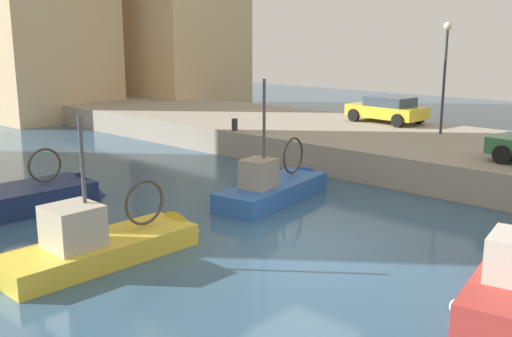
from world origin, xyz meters
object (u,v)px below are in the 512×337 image
(fishing_boat_yellow, at_px, (113,252))
(quay_streetlamp, at_px, (446,59))
(fishing_boat_navy, at_px, (7,210))
(fishing_boat_blue, at_px, (278,195))
(mooring_bollard_north, at_px, (235,125))
(parked_car_yellow, at_px, (387,109))

(fishing_boat_yellow, distance_m, quay_streetlamp, 17.33)
(fishing_boat_navy, distance_m, quay_streetlamp, 18.51)
(fishing_boat_yellow, height_order, fishing_boat_blue, fishing_boat_blue)
(mooring_bollard_north, bearing_deg, parked_car_yellow, -27.92)
(quay_streetlamp, bearing_deg, mooring_bollard_north, 127.78)
(quay_streetlamp, bearing_deg, fishing_boat_blue, 173.86)
(fishing_boat_yellow, relative_size, fishing_boat_navy, 0.84)
(fishing_boat_yellow, distance_m, fishing_boat_blue, 7.07)
(parked_car_yellow, relative_size, quay_streetlamp, 0.83)
(mooring_bollard_north, bearing_deg, quay_streetlamp, -52.22)
(fishing_boat_blue, relative_size, quay_streetlamp, 1.19)
(fishing_boat_yellow, distance_m, mooring_bollard_north, 13.15)
(fishing_boat_yellow, bearing_deg, fishing_boat_blue, 5.18)
(fishing_boat_navy, relative_size, quay_streetlamp, 1.43)
(parked_car_yellow, bearing_deg, mooring_bollard_north, 152.08)
(fishing_boat_blue, height_order, mooring_bollard_north, fishing_boat_blue)
(fishing_boat_blue, xyz_separation_m, fishing_boat_navy, (-7.23, 4.95, -0.00))
(fishing_boat_yellow, xyz_separation_m, fishing_boat_navy, (-0.19, 5.59, -0.03))
(fishing_boat_navy, xyz_separation_m, parked_car_yellow, (18.34, -2.43, 1.76))
(mooring_bollard_north, bearing_deg, fishing_boat_navy, -173.47)
(parked_car_yellow, height_order, mooring_bollard_north, parked_car_yellow)
(fishing_boat_navy, relative_size, parked_car_yellow, 1.71)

